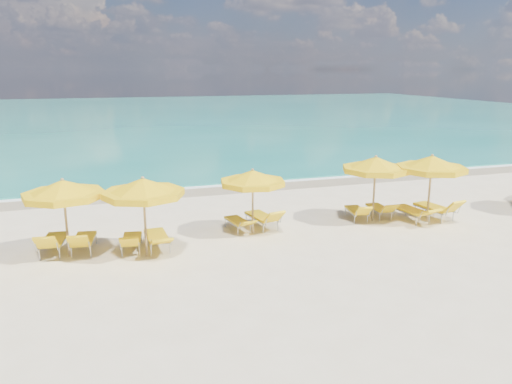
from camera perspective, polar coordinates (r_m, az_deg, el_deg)
name	(u,v)px	position (r m, az deg, el deg)	size (l,w,h in m)	color
ground_plane	(269,237)	(16.92, 1.55, -5.11)	(120.00, 120.00, 0.00)	beige
ocean	(141,115)	(63.56, -12.97, 8.53)	(120.00, 80.00, 0.30)	#167B6B
wet_sand_band	(218,188)	(23.76, -4.32, 0.43)	(120.00, 2.60, 0.01)	tan
foam_line	(215,185)	(24.52, -4.76, 0.84)	(120.00, 1.20, 0.03)	white
whitecap_near	(88,161)	(32.58, -18.69, 3.40)	(14.00, 0.36, 0.05)	white
whitecap_far	(266,137)	(41.66, 1.10, 6.26)	(18.00, 0.30, 0.05)	white
umbrella_2	(63,190)	(15.63, -21.18, 0.23)	(2.76, 2.76, 2.42)	tan
umbrella_3	(143,188)	(14.97, -12.77, 0.41)	(2.45, 2.45, 2.47)	tan
umbrella_4	(253,178)	(16.73, -0.40, 1.58)	(2.65, 2.65, 2.28)	tan
umbrella_5	(376,165)	(18.64, 13.50, 3.01)	(2.48, 2.48, 2.48)	tan
umbrella_6	(432,164)	(19.11, 19.44, 3.02)	(2.57, 2.57, 2.54)	tan
lounger_2_left	(54,246)	(16.60, -22.11, -5.69)	(0.89, 1.92, 0.90)	#A5A8AD
lounger_2_right	(84,244)	(16.39, -19.06, -5.69)	(0.85, 1.85, 0.88)	#A5A8AD
lounger_3_left	(132,244)	(16.04, -14.00, -5.80)	(0.80, 1.77, 0.79)	#A5A8AD
lounger_3_right	(157,242)	(16.02, -11.21, -5.60)	(0.72, 2.02, 0.74)	#A5A8AD
lounger_4_left	(238,225)	(17.50, -2.04, -3.78)	(0.80, 1.73, 0.62)	#A5A8AD
lounger_4_right	(262,221)	(17.78, 0.72, -3.35)	(0.98, 1.97, 0.89)	#A5A8AD
lounger_5_left	(356,214)	(19.12, 11.41, -2.49)	(0.83, 1.71, 0.76)	#A5A8AD
lounger_5_right	(379,212)	(19.64, 13.92, -2.20)	(0.66, 1.68, 0.74)	#A5A8AD
lounger_6_left	(412,215)	(19.44, 17.39, -2.50)	(0.84, 2.04, 0.77)	#A5A8AD
lounger_6_right	(435,212)	(20.06, 19.75, -2.15)	(1.00, 2.02, 0.95)	#A5A8AD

